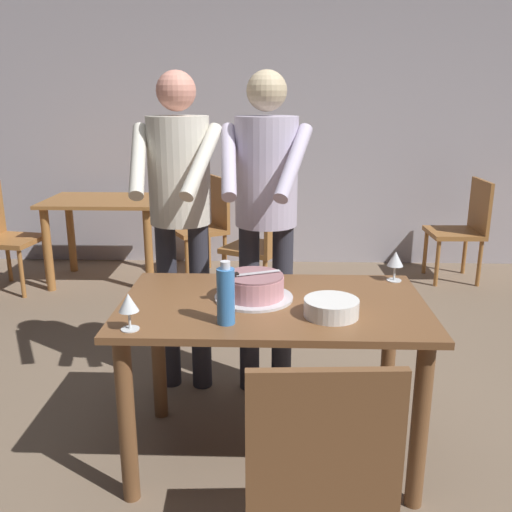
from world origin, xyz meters
TOP-DOWN VIEW (x-y plane):
  - ground_plane at (0.00, 0.00)m, footprint 14.00×14.00m
  - back_wall at (0.00, 3.17)m, footprint 10.00×0.12m
  - main_dining_table at (0.00, 0.00)m, footprint 1.30×0.77m
  - cake_on_platter at (-0.08, 0.04)m, footprint 0.34×0.34m
  - cake_knife at (-0.15, 0.01)m, footprint 0.26×0.12m
  - plate_stack at (0.23, -0.15)m, footprint 0.22×0.22m
  - wine_glass_near at (-0.54, -0.31)m, footprint 0.08×0.08m
  - wine_glass_far at (0.57, 0.30)m, footprint 0.08×0.08m
  - water_bottle at (-0.18, -0.23)m, footprint 0.07×0.07m
  - person_cutting_cake at (-0.04, 0.60)m, footprint 0.46×0.57m
  - person_standing_beside at (-0.49, 0.63)m, footprint 0.47×0.56m
  - chair_near_side at (0.14, -0.76)m, footprint 0.46×0.46m
  - background_table at (-1.46, 2.47)m, footprint 1.00×0.70m
  - background_chair_0 at (1.67, 2.61)m, footprint 0.45×0.45m
  - background_chair_1 at (-0.08, 2.01)m, footprint 0.59×0.59m
  - background_chair_2 at (-2.27, 2.23)m, footprint 0.50×0.50m
  - background_chair_3 at (-0.62, 2.68)m, footprint 0.60×0.60m

SIDE VIEW (x-z plane):
  - ground_plane at x=0.00m, z-range 0.00..0.00m
  - chair_near_side at x=0.14m, z-range 0.04..0.94m
  - background_chair_0 at x=1.67m, z-range 0.04..0.94m
  - background_chair_1 at x=-0.08m, z-range 0.04..0.94m
  - background_chair_2 at x=-2.27m, z-range 0.04..0.94m
  - background_chair_3 at x=-0.62m, z-range 0.04..0.94m
  - background_table at x=-1.46m, z-range 0.21..0.95m
  - main_dining_table at x=0.00m, z-range 0.24..0.99m
  - plate_stack at x=0.23m, z-range 0.75..0.82m
  - cake_on_platter at x=-0.08m, z-range 0.75..0.86m
  - wine_glass_near at x=-0.54m, z-range 0.78..0.92m
  - wine_glass_far at x=0.57m, z-range 0.78..0.92m
  - water_bottle at x=-0.18m, z-range 0.74..0.99m
  - cake_knife at x=-0.15m, z-range 0.86..0.88m
  - person_cutting_cake at x=-0.04m, z-range 0.22..1.94m
  - person_standing_beside at x=-0.49m, z-range 0.22..1.94m
  - back_wall at x=0.00m, z-range 0.00..2.70m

